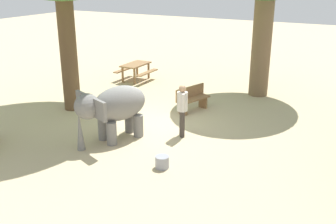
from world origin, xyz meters
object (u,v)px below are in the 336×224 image
object	(u,v)px
elephant	(113,107)
feed_bucket	(162,162)
picnic_table_near	(136,68)
person_handler	(182,107)
wooden_bench	(192,98)

from	to	relation	value
elephant	feed_bucket	xyz separation A→B (m)	(0.88, 2.13, -0.87)
elephant	picnic_table_near	xyz separation A→B (m)	(-6.12, -3.15, -0.45)
person_handler	picnic_table_near	world-z (taller)	person_handler
picnic_table_near	feed_bucket	world-z (taller)	picnic_table_near
elephant	person_handler	xyz separation A→B (m)	(-1.22, 1.65, -0.09)
wooden_bench	picnic_table_near	world-z (taller)	wooden_bench
person_handler	feed_bucket	bearing A→B (deg)	70.13
picnic_table_near	feed_bucket	distance (m)	8.78
wooden_bench	person_handler	bearing A→B (deg)	35.88
person_handler	wooden_bench	bearing A→B (deg)	-104.91
person_handler	feed_bucket	size ratio (longest dim) A/B	4.50
person_handler	feed_bucket	world-z (taller)	person_handler
elephant	wooden_bench	xyz separation A→B (m)	(-3.51, 0.91, -0.56)
elephant	person_handler	world-z (taller)	same
person_handler	picnic_table_near	bearing A→B (deg)	-78.24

